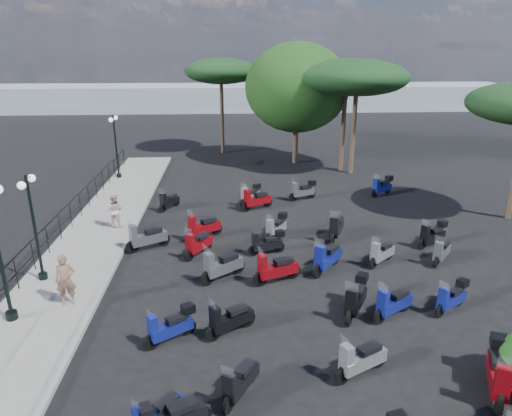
{
  "coord_description": "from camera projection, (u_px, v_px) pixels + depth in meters",
  "views": [
    {
      "loc": [
        -0.79,
        -14.3,
        7.7
      ],
      "look_at": [
        0.29,
        3.87,
        1.2
      ],
      "focal_mm": 32.0,
      "sensor_mm": 36.0,
      "label": 1
    }
  ],
  "objects": [
    {
      "name": "scooter_25",
      "position": [
        498.0,
        373.0,
        10.55
      ],
      "size": [
        1.0,
        1.72,
        1.47
      ],
      "rotation": [
        0.0,
        0.0,
        2.71
      ],
      "color": "black",
      "rests_on": "ground"
    },
    {
      "name": "scooter_9",
      "position": [
        203.0,
        227.0,
        19.13
      ],
      "size": [
        1.53,
        1.15,
        1.44
      ],
      "rotation": [
        0.0,
        0.0,
        2.19
      ],
      "color": "black",
      "rests_on": "ground"
    },
    {
      "name": "scooter_14",
      "position": [
        327.0,
        258.0,
        16.32
      ],
      "size": [
        1.3,
        1.5,
        1.49
      ],
      "rotation": [
        0.0,
        0.0,
        2.44
      ],
      "color": "black",
      "rests_on": "ground"
    },
    {
      "name": "distant_hills",
      "position": [
        235.0,
        97.0,
        57.88
      ],
      "size": [
        70.0,
        8.0,
        3.0
      ],
      "primitive_type": "cube",
      "color": "gray",
      "rests_on": "ground"
    },
    {
      "name": "scooter_10",
      "position": [
        267.0,
        243.0,
        17.72
      ],
      "size": [
        1.47,
        0.64,
        1.2
      ],
      "rotation": [
        0.0,
        0.0,
        1.85
      ],
      "color": "black",
      "rests_on": "ground"
    },
    {
      "name": "ground",
      "position": [
        254.0,
        277.0,
        16.08
      ],
      "size": [
        120.0,
        120.0,
        0.0
      ],
      "primitive_type": "plane",
      "color": "black",
      "rests_on": "ground"
    },
    {
      "name": "scooter_4",
      "position": [
        147.0,
        238.0,
        18.07
      ],
      "size": [
        1.65,
        1.07,
        1.46
      ],
      "rotation": [
        0.0,
        0.0,
        2.09
      ],
      "color": "black",
      "rests_on": "ground"
    },
    {
      "name": "scooter_11",
      "position": [
        250.0,
        195.0,
        23.31
      ],
      "size": [
        1.13,
        1.3,
        1.25
      ],
      "rotation": [
        0.0,
        0.0,
        2.44
      ],
      "color": "black",
      "rests_on": "ground"
    },
    {
      "name": "woman",
      "position": [
        66.0,
        280.0,
        13.87
      ],
      "size": [
        0.67,
        0.51,
        1.64
      ],
      "primitive_type": "imported",
      "rotation": [
        0.0,
        0.0,
        0.22
      ],
      "color": "brown",
      "rests_on": "sidewalk"
    },
    {
      "name": "pine_0",
      "position": [
        346.0,
        77.0,
        27.96
      ],
      "size": [
        6.33,
        6.33,
        6.97
      ],
      "color": "#38281E",
      "rests_on": "ground"
    },
    {
      "name": "pine_2",
      "position": [
        221.0,
        71.0,
        32.77
      ],
      "size": [
        5.29,
        5.29,
        6.9
      ],
      "color": "#38281E",
      "rests_on": "ground"
    },
    {
      "name": "scooter_21",
      "position": [
        381.0,
        253.0,
        16.89
      ],
      "size": [
        1.25,
        1.11,
        1.25
      ],
      "rotation": [
        0.0,
        0.0,
        2.29
      ],
      "color": "black",
      "rests_on": "ground"
    },
    {
      "name": "scooter_16",
      "position": [
        276.0,
        228.0,
        19.16
      ],
      "size": [
        1.05,
        1.37,
        1.26
      ],
      "rotation": [
        0.0,
        0.0,
        2.52
      ],
      "color": "black",
      "rests_on": "ground"
    },
    {
      "name": "scooter_28",
      "position": [
        433.0,
        235.0,
        18.45
      ],
      "size": [
        1.43,
        0.96,
        1.26
      ],
      "rotation": [
        0.0,
        0.0,
        2.1
      ],
      "color": "black",
      "rests_on": "ground"
    },
    {
      "name": "scooter_20",
      "position": [
        393.0,
        304.0,
        13.55
      ],
      "size": [
        1.46,
        1.0,
        1.33
      ],
      "rotation": [
        0.0,
        0.0,
        2.14
      ],
      "color": "black",
      "rests_on": "ground"
    },
    {
      "name": "scooter_29",
      "position": [
        382.0,
        187.0,
        24.69
      ],
      "size": [
        1.41,
        1.09,
        1.3
      ],
      "rotation": [
        0.0,
        0.0,
        2.19
      ],
      "color": "black",
      "rests_on": "ground"
    },
    {
      "name": "scooter_22",
      "position": [
        336.0,
        228.0,
        19.08
      ],
      "size": [
        0.95,
        1.74,
        1.47
      ],
      "rotation": [
        0.0,
        0.0,
        2.73
      ],
      "color": "black",
      "rests_on": "ground"
    },
    {
      "name": "lamp_post_2",
      "position": [
        116.0,
        142.0,
        27.0
      ],
      "size": [
        0.34,
        1.11,
        3.76
      ],
      "rotation": [
        0.0,
        0.0,
        -0.09
      ],
      "color": "black",
      "rests_on": "sidewalk"
    },
    {
      "name": "scooter_27",
      "position": [
        441.0,
        252.0,
        17.02
      ],
      "size": [
        1.1,
        1.24,
        1.24
      ],
      "rotation": [
        0.0,
        0.0,
        2.43
      ],
      "color": "black",
      "rests_on": "ground"
    },
    {
      "name": "lamp_post_1",
      "position": [
        34.0,
        222.0,
        14.93
      ],
      "size": [
        0.3,
        1.09,
        3.7
      ],
      "rotation": [
        0.0,
        0.0,
        0.03
      ],
      "color": "black",
      "rests_on": "sidewalk"
    },
    {
      "name": "scooter_13",
      "position": [
        361.0,
        360.0,
        11.12
      ],
      "size": [
        1.53,
        0.93,
        1.33
      ],
      "rotation": [
        0.0,
        0.0,
        2.05
      ],
      "color": "black",
      "rests_on": "ground"
    },
    {
      "name": "scooter_1",
      "position": [
        170.0,
        326.0,
        12.43
      ],
      "size": [
        1.38,
        1.02,
        1.26
      ],
      "rotation": [
        0.0,
        0.0,
        2.16
      ],
      "color": "black",
      "rests_on": "ground"
    },
    {
      "name": "scooter_3",
      "position": [
        198.0,
        244.0,
        17.58
      ],
      "size": [
        1.04,
        1.45,
        1.34
      ],
      "rotation": [
        0.0,
        0.0,
        2.55
      ],
      "color": "black",
      "rests_on": "ground"
    },
    {
      "name": "scooter_15",
      "position": [
        276.0,
        269.0,
        15.55
      ],
      "size": [
        1.72,
        0.91,
        1.45
      ],
      "rotation": [
        0.0,
        0.0,
        1.96
      ],
      "color": "black",
      "rests_on": "ground"
    },
    {
      "name": "scooter_23",
      "position": [
        303.0,
        191.0,
        24.01
      ],
      "size": [
        1.49,
        0.84,
        1.26
      ],
      "rotation": [
        0.0,
        0.0,
        1.99
      ],
      "color": "black",
      "rests_on": "ground"
    },
    {
      "name": "scooter_19",
      "position": [
        356.0,
        299.0,
        13.69
      ],
      "size": [
        1.05,
        1.6,
        1.4
      ],
      "rotation": [
        0.0,
        0.0,
        2.62
      ],
      "color": "black",
      "rests_on": "ground"
    },
    {
      "name": "scooter_5",
      "position": [
        169.0,
        201.0,
        22.58
      ],
      "size": [
        0.91,
        1.34,
        1.21
      ],
      "rotation": [
        0.0,
        0.0,
        2.58
      ],
      "color": "black",
      "rests_on": "ground"
    },
    {
      "name": "scooter_26",
      "position": [
        451.0,
        298.0,
        13.88
      ],
      "size": [
        1.32,
        0.97,
        1.2
      ],
      "rotation": [
        0.0,
        0.0,
        2.16
      ],
      "color": "black",
      "rests_on": "ground"
    },
    {
      "name": "scooter_17",
      "position": [
        256.0,
        200.0,
        22.53
      ],
      "size": [
        1.61,
        1.01,
        1.41
      ],
      "rotation": [
        0.0,
        0.0,
        2.07
      ],
      "color": "black",
      "rests_on": "ground"
    },
    {
      "name": "scooter_8",
      "position": [
        230.0,
        320.0,
        12.76
      ],
      "size": [
        1.44,
        1.01,
        1.31
      ],
      "rotation": [
        0.0,
        0.0,
        2.15
      ],
      "color": "black",
      "rests_on": "ground"
    },
    {
      "name": "scooter_6",
      "position": [
        240.0,
        382.0,
        10.43
      ],
      "size": [
        0.92,
        1.39,
        1.24
      ],
      "rotation": [
        0.0,
        0.0,
        2.6
      ],
      "color": "black",
      "rests_on": "ground"
    },
    {
      "name": "railing",
      "position": [
        53.0,
        228.0,
        17.97
      ],
      "size": [
        0.04,
        26.04,
        1.1
      ],
      "color": "black",
      "rests_on": "sidewalk"
    },
    {
      "name": "pine_1",
      "position": [
        357.0,
        77.0,
        27.25
      ],
      "size": [
        6.2,
        6.2,
        7.0
      ],
      "color": "#38281E",
      "rests_on": "ground"
    },
    {
      "name": "scooter_2",
      "position": [
        222.0,
        266.0,
        15.74
      ],
      "size": [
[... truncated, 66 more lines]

